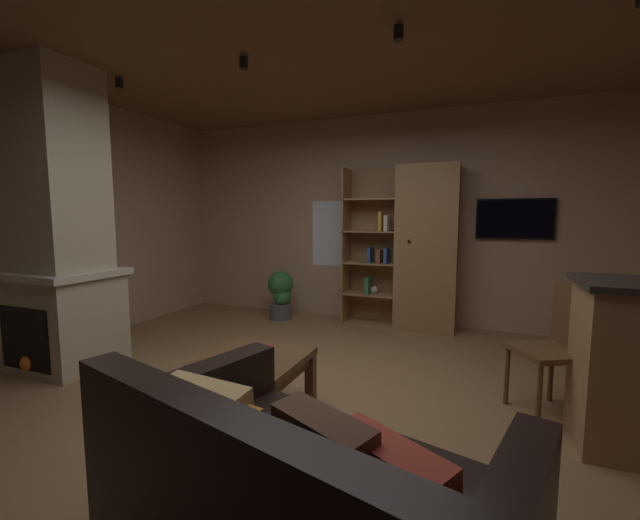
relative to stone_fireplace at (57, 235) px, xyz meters
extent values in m
cube|color=olive|center=(2.40, 0.10, -1.24)|extent=(5.89, 5.28, 0.02)
cube|color=tan|center=(2.40, 2.77, 0.13)|extent=(6.01, 0.06, 2.73)
cube|color=tan|center=(-0.58, 0.10, 0.13)|extent=(0.06, 5.28, 2.73)
cube|color=brown|center=(2.40, 0.10, 1.50)|extent=(5.89, 5.28, 0.02)
cube|color=white|center=(1.71, 2.74, -0.06)|extent=(0.64, 0.01, 0.90)
cube|color=#BCAD8E|center=(0.00, 0.01, -0.81)|extent=(0.87, 0.71, 0.85)
cube|color=#BCAD8E|center=(0.00, 0.01, 0.56)|extent=(0.74, 0.60, 1.88)
cube|color=beige|center=(0.00, 0.01, -0.35)|extent=(0.95, 0.79, 0.06)
cube|color=black|center=(0.00, -0.32, -0.88)|extent=(0.61, 0.08, 0.55)
sphere|color=orange|center=(0.00, -0.33, -1.09)|extent=(0.14, 0.14, 0.14)
cube|color=#997047|center=(3.01, 2.49, -0.22)|extent=(0.73, 0.38, 2.02)
cube|color=#997047|center=(2.30, 2.67, -0.22)|extent=(0.67, 0.02, 2.02)
cube|color=#997047|center=(1.98, 2.49, -0.22)|extent=(0.02, 0.38, 2.02)
sphere|color=black|center=(2.82, 2.29, -0.12)|extent=(0.04, 0.04, 0.04)
cube|color=#997047|center=(2.30, 2.49, -1.22)|extent=(0.67, 0.38, 0.02)
cube|color=#997047|center=(2.30, 2.49, -0.83)|extent=(0.67, 0.38, 0.02)
cube|color=#997047|center=(2.30, 2.49, -0.42)|extent=(0.67, 0.38, 0.02)
cube|color=#997047|center=(2.30, 2.49, -0.02)|extent=(0.67, 0.38, 0.02)
cube|color=#997047|center=(2.30, 2.49, 0.39)|extent=(0.67, 0.38, 0.02)
cube|color=beige|center=(2.53, 2.44, 0.09)|extent=(0.04, 0.23, 0.20)
cube|color=brown|center=(2.44, 2.44, -0.33)|extent=(0.05, 0.23, 0.17)
cube|color=#2D4C8C|center=(2.32, 2.44, -0.32)|extent=(0.04, 0.23, 0.19)
cube|color=gold|center=(2.46, 2.44, 0.11)|extent=(0.04, 0.23, 0.24)
cube|color=#387247|center=(2.30, 2.44, -0.71)|extent=(0.05, 0.23, 0.21)
cube|color=#2D4C8C|center=(2.53, 2.44, -0.32)|extent=(0.04, 0.23, 0.19)
sphere|color=beige|center=(2.36, 2.49, -0.78)|extent=(0.10, 0.10, 0.10)
cube|color=black|center=(2.92, -1.59, -0.60)|extent=(1.54, 0.54, 0.42)
cube|color=black|center=(2.35, -1.02, -0.90)|extent=(0.39, 0.96, 0.67)
cube|color=#AD3D2D|center=(3.37, -1.33, -0.71)|extent=(0.45, 0.34, 0.35)
cube|color=tan|center=(2.58, -1.23, -0.71)|extent=(0.42, 0.21, 0.42)
cube|color=brown|center=(3.13, -1.31, -0.69)|extent=(0.43, 0.32, 0.39)
cube|color=#C67F33|center=(2.67, -1.28, -0.71)|extent=(0.39, 0.22, 0.32)
cube|color=brown|center=(2.16, -0.15, -0.83)|extent=(0.68, 0.67, 0.05)
cube|color=brown|center=(2.16, -0.15, -0.89)|extent=(0.62, 0.60, 0.08)
cube|color=brown|center=(1.86, -0.45, -1.04)|extent=(0.07, 0.07, 0.38)
cube|color=brown|center=(2.46, -0.45, -1.04)|extent=(0.07, 0.07, 0.38)
cube|color=brown|center=(1.86, 0.15, -1.04)|extent=(0.07, 0.07, 0.38)
cube|color=brown|center=(2.46, 0.15, -1.04)|extent=(0.07, 0.07, 0.38)
cube|color=black|center=(2.17, -0.17, -0.79)|extent=(0.15, 0.11, 0.03)
cube|color=#B22D2D|center=(2.20, -0.09, -0.76)|extent=(0.13, 0.13, 0.03)
cube|color=brown|center=(4.08, 0.61, -0.77)|extent=(0.57, 0.57, 0.04)
cube|color=brown|center=(4.24, 0.70, -0.53)|extent=(0.23, 0.37, 0.44)
cylinder|color=brown|center=(3.83, 0.68, -1.00)|extent=(0.04, 0.04, 0.46)
cylinder|color=brown|center=(4.01, 0.36, -1.00)|extent=(0.04, 0.04, 0.46)
cylinder|color=brown|center=(4.15, 0.85, -1.00)|extent=(0.04, 0.04, 0.46)
cylinder|color=brown|center=(4.32, 0.54, -1.00)|extent=(0.04, 0.04, 0.46)
cylinder|color=#4C4C51|center=(1.10, 2.29, -1.12)|extent=(0.30, 0.30, 0.21)
sphere|color=#2D6B33|center=(1.13, 2.28, -0.92)|extent=(0.24, 0.24, 0.24)
sphere|color=#2D6B33|center=(1.09, 2.31, -0.74)|extent=(0.35, 0.35, 0.35)
cube|color=black|center=(3.98, 2.71, 0.14)|extent=(0.84, 0.05, 0.48)
cube|color=black|center=(3.98, 2.69, 0.14)|extent=(0.80, 0.01, 0.44)
cylinder|color=black|center=(0.39, 0.43, 1.42)|extent=(0.07, 0.07, 0.09)
cylinder|color=black|center=(1.75, 0.44, 1.42)|extent=(0.07, 0.07, 0.09)
cylinder|color=black|center=(3.03, 0.37, 1.42)|extent=(0.07, 0.07, 0.09)
camera|label=1|loc=(3.60, -2.52, 0.17)|focal=22.45mm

